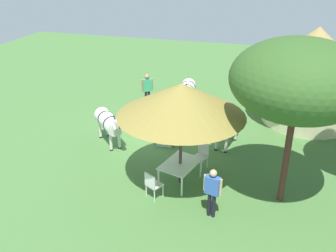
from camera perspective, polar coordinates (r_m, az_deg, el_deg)
The scene contains 13 objects.
ground_plane at distance 15.56m, azimuth -0.80°, elevation -1.39°, with size 36.00×36.00×0.00m, color #457037.
thatched_hut at distance 17.17m, azimuth 21.44°, elevation 8.03°, with size 5.00×5.00×4.24m.
shade_umbrella at distance 11.14m, azimuth 2.07°, elevation 4.09°, with size 3.98×3.98×3.47m.
patio_dining_table at distance 12.16m, azimuth 1.90°, elevation -6.05°, with size 1.62×1.32×0.74m.
patio_chair_near_lawn at distance 13.11m, azimuth 5.22°, elevation -4.38°, with size 0.56×0.57×0.90m.
patio_chair_west_end at distance 11.51m, azimuth -2.42°, elevation -8.90°, with size 0.58×0.59×0.90m.
guest_beside_umbrella at distance 10.62m, azimuth 6.87°, elevation -9.61°, with size 0.29×0.55×1.56m.
standing_watcher at distance 18.04m, azimuth -3.23°, elevation 5.95°, with size 0.45×0.50×1.70m.
striped_lounge_chair at distance 14.72m, azimuth -0.21°, elevation -1.94°, with size 0.62×0.87×0.60m.
zebra_nearest_camera at distance 14.65m, azimuth -9.11°, elevation 0.57°, with size 1.79×1.79×1.47m.
zebra_by_umbrella at distance 14.47m, azimuth 9.06°, elevation 0.46°, with size 2.16×0.99×1.52m.
zebra_toward_hut at distance 17.81m, azimuth 3.01°, elevation 5.50°, with size 2.12×0.90×1.50m.
acacia_tree_behind_hut at distance 10.52m, azimuth 19.53°, elevation 6.73°, with size 3.73×3.73×5.02m.
Camera 1 is at (13.27, 4.14, 6.98)m, focal length 39.46 mm.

